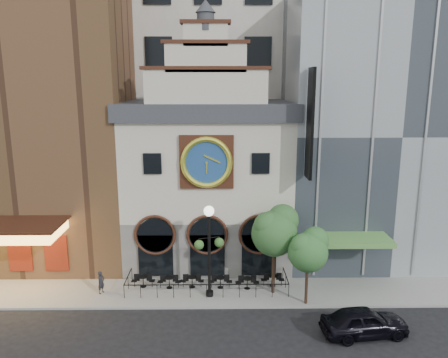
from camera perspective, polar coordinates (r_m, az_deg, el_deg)
name	(u,v)px	position (r m, az deg, el deg)	size (l,w,h in m)	color
ground	(206,309)	(28.22, -2.34, -16.62)	(120.00, 120.00, 0.00)	black
sidewalk	(207,289)	(30.39, -2.21, -14.19)	(44.00, 5.00, 0.15)	gray
clock_building	(208,177)	(33.22, -2.08, 0.28)	(12.60, 8.78, 18.65)	#605E5B
theater_building	(41,97)	(37.24, -22.82, 9.84)	(14.00, 15.60, 25.00)	brown
retail_building	(372,128)	(36.87, 18.71, 6.30)	(14.00, 14.40, 20.00)	gray
office_tower	(210,16)	(45.06, -1.85, 20.54)	(20.00, 16.00, 40.00)	#BBB3A8
cafe_railing	(207,282)	(30.16, -2.22, -13.30)	(10.60, 2.60, 0.90)	black
bistro_0	(143,281)	(30.80, -10.51, -12.91)	(1.58, 0.68, 0.90)	black
bistro_1	(169,281)	(30.41, -7.16, -13.14)	(1.58, 0.68, 0.90)	black
bistro_2	(192,281)	(30.35, -4.19, -13.12)	(1.58, 0.68, 0.90)	black
bistro_3	(220,281)	(30.21, -0.48, -13.22)	(1.58, 0.68, 0.90)	black
bistro_4	(247,282)	(30.12, 3.05, -13.32)	(1.58, 0.68, 0.90)	black
bistro_5	(273,280)	(30.62, 6.38, -12.93)	(1.58, 0.68, 0.90)	black
car_right	(364,322)	(26.49, 17.86, -17.34)	(1.92, 4.77, 1.63)	black
pedestrian	(101,282)	(30.48, -15.76, -12.86)	(0.56, 0.36, 1.52)	black
lamppost	(209,241)	(27.88, -1.95, -8.12)	(1.89, 1.01, 6.08)	black
tree_left	(275,230)	(28.35, 6.70, -6.58)	(3.08, 2.96, 5.93)	#382619
tree_right	(309,249)	(27.54, 11.00, -8.96)	(2.56, 2.46, 4.92)	#382619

